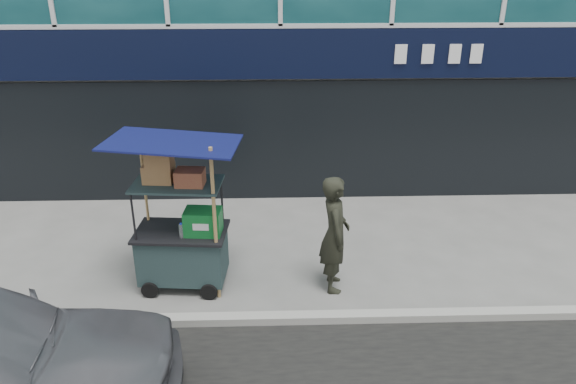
{
  "coord_description": "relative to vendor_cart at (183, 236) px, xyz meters",
  "views": [
    {
      "loc": [
        -0.19,
        -6.51,
        4.8
      ],
      "look_at": [
        0.05,
        1.2,
        1.33
      ],
      "focal_mm": 35.0,
      "sensor_mm": 36.0,
      "label": 1
    }
  ],
  "objects": [
    {
      "name": "curb",
      "position": [
        1.51,
        -0.98,
        -0.78
      ],
      "size": [
        80.0,
        0.18,
        0.12
      ],
      "primitive_type": "cube",
      "color": "gray",
      "rests_on": "ground"
    },
    {
      "name": "vendor_cart",
      "position": [
        0.0,
        0.0,
        0.0
      ],
      "size": [
        1.86,
        1.39,
        2.39
      ],
      "rotation": [
        0.0,
        0.0,
        -0.09
      ],
      "color": "#1B2C2E",
      "rests_on": "ground"
    },
    {
      "name": "vendor_man",
      "position": [
        2.23,
        -0.12,
        0.06
      ],
      "size": [
        0.43,
        0.66,
        1.8
      ],
      "primitive_type": "imported",
      "rotation": [
        0.0,
        0.0,
        1.57
      ],
      "color": "black",
      "rests_on": "ground"
    },
    {
      "name": "ground",
      "position": [
        1.51,
        -0.78,
        -0.84
      ],
      "size": [
        80.0,
        80.0,
        0.0
      ],
      "primitive_type": "plane",
      "color": "#60605B",
      "rests_on": "ground"
    }
  ]
}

